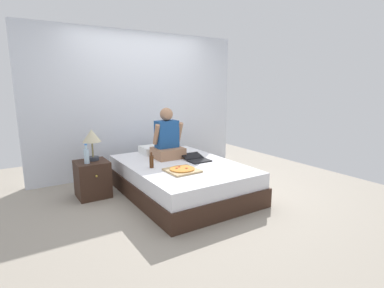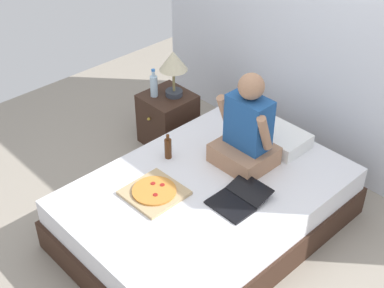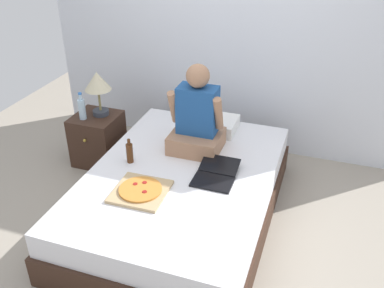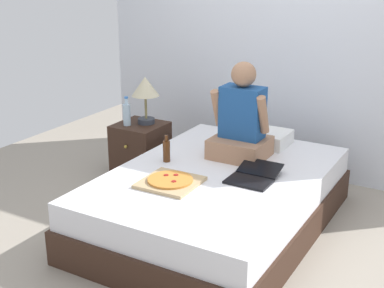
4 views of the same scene
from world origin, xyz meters
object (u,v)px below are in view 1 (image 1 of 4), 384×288
at_px(water_bottle, 87,156).
at_px(person_seated, 167,140).
at_px(laptop, 197,159).
at_px(pizza_box, 182,170).
at_px(lamp_on_left_nightstand, 92,138).
at_px(nightstand_left, 93,179).
at_px(bed, 181,179).
at_px(beer_bottle_on_bed, 152,161).

bearing_deg(water_bottle, person_seated, -3.81).
relative_size(laptop, pizza_box, 1.01).
height_order(lamp_on_left_nightstand, person_seated, person_seated).
bearing_deg(nightstand_left, pizza_box, -45.35).
xyz_separation_m(water_bottle, person_seated, (1.21, -0.08, 0.12)).
relative_size(lamp_on_left_nightstand, laptop, 1.09).
height_order(person_seated, laptop, person_seated).
bearing_deg(bed, nightstand_left, 152.71).
distance_m(water_bottle, laptop, 1.58).
bearing_deg(lamp_on_left_nightstand, water_bottle, -130.60).
xyz_separation_m(lamp_on_left_nightstand, pizza_box, (0.90, -1.00, -0.37)).
height_order(water_bottle, beer_bottle_on_bed, water_bottle).
bearing_deg(lamp_on_left_nightstand, laptop, -24.41).
distance_m(person_seated, beer_bottle_on_bed, 0.64).
bearing_deg(person_seated, beer_bottle_on_bed, -138.62).
distance_m(bed, person_seated, 0.67).
bearing_deg(laptop, lamp_on_left_nightstand, 155.59).
relative_size(water_bottle, beer_bottle_on_bed, 1.25).
bearing_deg(pizza_box, beer_bottle_on_bed, 125.75).
xyz_separation_m(bed, lamp_on_left_nightstand, (-1.09, 0.63, 0.62)).
relative_size(person_seated, laptop, 1.88).
distance_m(nightstand_left, person_seated, 1.24).
distance_m(lamp_on_left_nightstand, person_seated, 1.11).
relative_size(laptop, beer_bottle_on_bed, 1.89).
height_order(pizza_box, beer_bottle_on_bed, beer_bottle_on_bed).
distance_m(bed, lamp_on_left_nightstand, 1.40).
bearing_deg(water_bottle, pizza_box, -40.17).
height_order(bed, pizza_box, pizza_box).
distance_m(bed, beer_bottle_on_bed, 0.57).
relative_size(lamp_on_left_nightstand, water_bottle, 1.63).
bearing_deg(nightstand_left, beer_bottle_on_bed, -40.72).
xyz_separation_m(laptop, pizza_box, (-0.48, -0.37, -0.00)).
distance_m(bed, laptop, 0.38).
bearing_deg(bed, laptop, 1.51).
xyz_separation_m(bed, water_bottle, (-1.21, 0.49, 0.40)).
xyz_separation_m(water_bottle, pizza_box, (1.02, -0.86, -0.15)).
distance_m(person_seated, pizza_box, 0.84).
bearing_deg(bed, beer_bottle_on_bed, 179.07).
bearing_deg(person_seated, bed, -89.75).
xyz_separation_m(lamp_on_left_nightstand, person_seated, (1.09, -0.22, -0.10)).
bearing_deg(beer_bottle_on_bed, nightstand_left, 139.28).
distance_m(laptop, pizza_box, 0.61).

